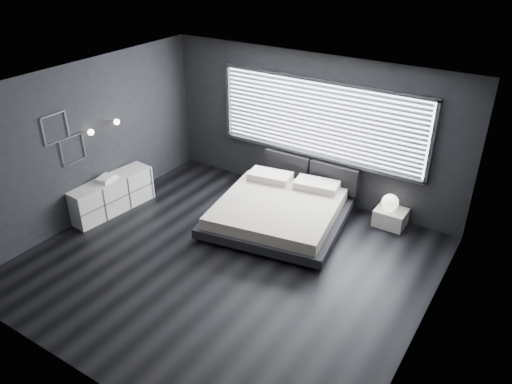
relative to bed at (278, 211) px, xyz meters
The scene contains 12 objects.
room 1.84m from the bed, 93.53° to the right, with size 6.04×6.00×2.80m.
window 1.83m from the bed, 84.93° to the left, with size 4.14×0.09×1.52m.
headboard 1.23m from the bed, 89.66° to the left, with size 1.96×0.16×0.52m.
sconce_near 3.54m from the bed, 154.76° to the right, with size 0.18×0.11×0.11m.
sconce_far 3.35m from the bed, 164.91° to the right, with size 0.18×0.11×0.11m.
wall_art_upper 3.99m from the bed, 146.85° to the right, with size 0.01×0.48×0.48m.
wall_art_lower 3.70m from the bed, 150.25° to the right, with size 0.01×0.48×0.48m.
bed is the anchor object (origin of this frame).
nightstand 2.01m from the bed, 31.58° to the left, with size 0.54×0.45×0.31m, color silver.
orb_lamp 1.97m from the bed, 31.67° to the left, with size 0.30×0.30×0.30m, color white.
dresser 3.13m from the bed, 156.44° to the right, with size 0.63×1.69×0.66m.
book_stack 3.19m from the bed, 155.49° to the right, with size 0.31×0.40×0.08m.
Camera 1 is at (3.87, -5.20, 4.79)m, focal length 35.00 mm.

